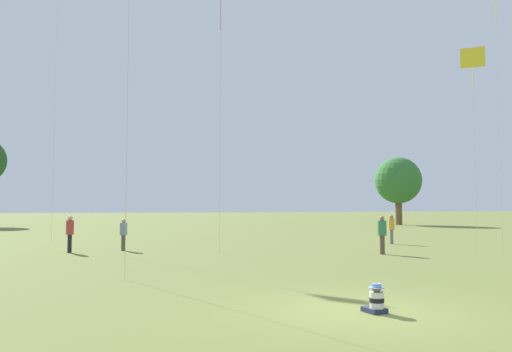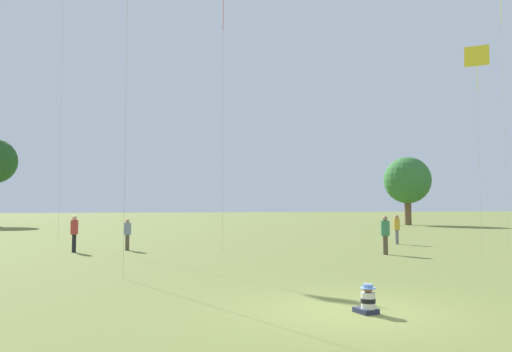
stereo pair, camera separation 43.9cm
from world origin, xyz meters
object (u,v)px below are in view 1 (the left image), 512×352
(person_standing_0, at_px, (391,227))
(kite_5, at_px, (473,63))
(seated_toddler, at_px, (376,300))
(distant_tree_0, at_px, (398,181))
(person_standing_2, at_px, (382,232))
(person_standing_1, at_px, (70,231))
(person_standing_3, at_px, (123,232))

(person_standing_0, distance_m, kite_5, 10.54)
(seated_toddler, bearing_deg, person_standing_0, 47.72)
(kite_5, distance_m, distant_tree_0, 36.32)
(kite_5, bearing_deg, person_standing_2, -130.42)
(seated_toddler, distance_m, person_standing_1, 17.16)
(person_standing_1, xyz_separation_m, person_standing_3, (2.43, 0.44, -0.12))
(person_standing_0, xyz_separation_m, person_standing_3, (-14.85, -0.02, -0.08))
(person_standing_3, relative_size, kite_5, 0.17)
(person_standing_2, relative_size, person_standing_3, 1.12)
(person_standing_1, height_order, person_standing_3, person_standing_1)
(seated_toddler, relative_size, person_standing_2, 0.35)
(person_standing_2, height_order, distant_tree_0, distant_tree_0)
(seated_toddler, distance_m, kite_5, 15.37)
(distant_tree_0, bearing_deg, person_standing_0, -123.05)
(person_standing_0, height_order, distant_tree_0, distant_tree_0)
(person_standing_3, bearing_deg, kite_5, -174.82)
(seated_toddler, distance_m, person_standing_0, 19.06)
(person_standing_1, bearing_deg, seated_toddler, -138.01)
(kite_5, bearing_deg, person_standing_0, 171.75)
(kite_5, bearing_deg, seated_toddler, -53.58)
(person_standing_0, relative_size, distant_tree_0, 0.22)
(person_standing_2, height_order, kite_5, kite_5)
(distant_tree_0, bearing_deg, seated_toddler, -122.81)
(seated_toddler, xyz_separation_m, distant_tree_0, (26.29, 40.78, 4.77))
(seated_toddler, xyz_separation_m, person_standing_0, (10.22, 16.08, 0.73))
(person_standing_1, distance_m, kite_5, 19.69)
(seated_toddler, height_order, person_standing_0, person_standing_0)
(person_standing_1, distance_m, person_standing_2, 14.43)
(kite_5, bearing_deg, person_standing_1, -117.52)
(person_standing_3, distance_m, kite_5, 17.88)
(person_standing_2, bearing_deg, seated_toddler, -0.71)
(person_standing_1, bearing_deg, person_standing_3, -62.08)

